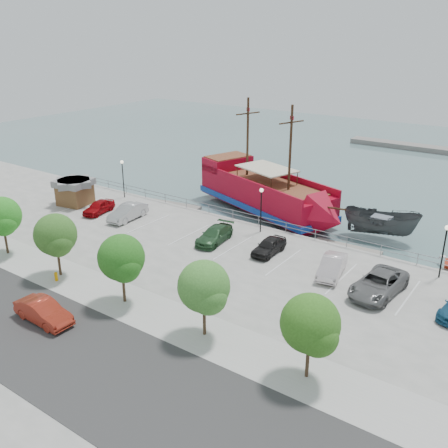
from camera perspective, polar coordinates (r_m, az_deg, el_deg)
The scene contains 25 objects.
ground at distance 42.38m, azimuth -0.46°, elevation -4.87°, with size 160.00×160.00×0.00m, color slate.
street at distance 32.06m, azimuth -17.87°, elevation -13.35°, with size 100.00×8.00×0.04m, color #353434.
sidewalk at distance 35.24m, azimuth -10.11°, elevation -9.17°, with size 100.00×4.00×0.05m, color #A6A6A3.
seawall_railing at distance 47.79m, azimuth 5.00°, elevation 0.16°, with size 50.00×0.06×1.00m.
pirate_ship at distance 53.47m, azimuth 5.66°, elevation 3.11°, with size 20.20×11.41×12.53m.
patrol_boat at distance 49.64m, azimuth 17.49°, elevation -0.15°, with size 2.68×7.12×2.76m, color #424446.
dock_west at distance 56.50m, azimuth -5.77°, elevation 2.06°, with size 6.27×1.79×0.36m, color gray.
dock_mid at distance 46.54m, azimuth 13.78°, elevation -2.80°, with size 6.20×1.77×0.35m, color gray.
shed at distance 56.28m, azimuth -16.70°, elevation 3.63°, with size 3.86×3.86×2.76m.
street_sedan at distance 34.69m, azimuth -19.95°, elevation -9.38°, with size 1.55×4.45×1.47m, color #A42B1A.
fire_hydrant at distance 39.78m, azimuth -18.64°, elevation -5.67°, with size 0.26×0.26×0.75m.
lamp_post_left at distance 56.86m, azimuth -11.51°, elevation 5.83°, with size 0.36×0.36×4.28m.
lamp_post_mid at distance 45.92m, azimuth 4.27°, elevation 2.50°, with size 0.36×0.36×4.28m.
lamp_post_right at distance 40.66m, azimuth 23.93°, elevation -1.91°, with size 0.36×0.36×4.28m.
tree_b at distance 44.89m, azimuth -24.04°, elevation 0.68°, with size 3.30×3.20×5.00m.
tree_c at distance 39.30m, azimuth -18.65°, elevation -1.36°, with size 3.30×3.20×5.00m.
tree_d at distance 34.24m, azimuth -11.56°, elevation -4.02°, with size 3.30×3.20×5.00m.
tree_e at distance 29.97m, azimuth -2.18°, elevation -7.42°, with size 3.30×3.20×5.00m.
tree_f at distance 26.87m, azimuth 10.03°, elevation -11.45°, with size 3.30×3.20×5.00m.
parked_car_a at distance 53.01m, azimuth -14.12°, elevation 1.90°, with size 1.59×3.94×1.34m, color #95050A.
parked_car_b at distance 50.57m, azimuth -10.94°, elevation 1.34°, with size 1.62×4.64×1.53m, color #AAAAAA.
parked_car_d at distance 44.35m, azimuth -1.10°, elevation -1.26°, with size 1.91×4.69×1.36m, color #2A532E.
parked_car_e at distance 42.26m, azimuth 5.16°, elevation -2.52°, with size 1.61×4.01×1.37m, color black.
parked_car_f at distance 39.36m, azimuth 12.25°, elevation -4.73°, with size 1.56×4.48×1.48m, color silver.
parked_car_g at distance 37.46m, azimuth 17.24°, elevation -6.56°, with size 2.63×5.71×1.59m, color slate.
Camera 1 is at (22.23, -30.87, 17.68)m, focal length 40.00 mm.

